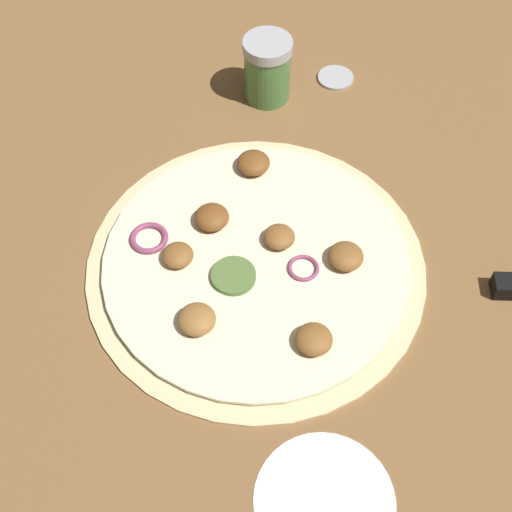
{
  "coord_description": "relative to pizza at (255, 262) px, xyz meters",
  "views": [
    {
      "loc": [
        0.27,
        -0.26,
        0.56
      ],
      "look_at": [
        0.0,
        0.0,
        0.02
      ],
      "focal_mm": 50.0,
      "sensor_mm": 36.0,
      "label": 1
    }
  ],
  "objects": [
    {
      "name": "flour_patch",
      "position": [
        0.2,
        -0.11,
        -0.01
      ],
      "size": [
        0.11,
        0.11,
        0.0
      ],
      "color": "white",
      "rests_on": "ground_plane"
    },
    {
      "name": "pizza",
      "position": [
        0.0,
        0.0,
        0.0
      ],
      "size": [
        0.32,
        0.32,
        0.03
      ],
      "color": "beige",
      "rests_on": "ground_plane"
    },
    {
      "name": "loose_cap",
      "position": [
        -0.12,
        0.25,
        -0.0
      ],
      "size": [
        0.04,
        0.04,
        0.01
      ],
      "color": "#B2B2B7",
      "rests_on": "ground_plane"
    },
    {
      "name": "ground_plane",
      "position": [
        0.0,
        0.0,
        -0.01
      ],
      "size": [
        3.0,
        3.0,
        0.0
      ],
      "primitive_type": "plane",
      "color": "brown"
    },
    {
      "name": "spice_jar",
      "position": [
        -0.16,
        0.17,
        0.03
      ],
      "size": [
        0.05,
        0.05,
        0.07
      ],
      "color": "#4C7F42",
      "rests_on": "ground_plane"
    }
  ]
}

